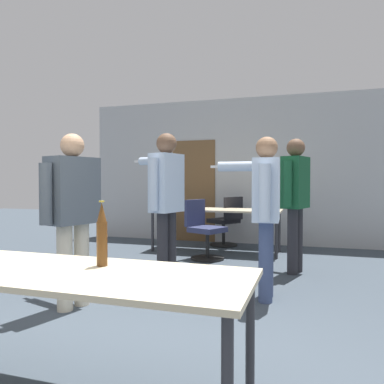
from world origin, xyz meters
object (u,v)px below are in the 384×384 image
at_px(office_chair_far_left, 226,223).
at_px(office_chair_mid_tucked, 204,231).
at_px(person_right_polo, 72,204).
at_px(beer_bottle, 102,235).
at_px(person_near_casual, 294,192).
at_px(person_center_tall, 166,193).
at_px(person_left_plaid, 265,202).

bearing_deg(office_chair_far_left, office_chair_mid_tucked, -150.95).
xyz_separation_m(person_right_polo, beer_bottle, (1.06, -1.23, -0.08)).
height_order(person_near_casual, person_right_polo, person_near_casual).
height_order(person_center_tall, beer_bottle, person_center_tall).
distance_m(person_right_polo, office_chair_far_left, 3.90).
distance_m(person_near_casual, person_center_tall, 1.77).
xyz_separation_m(person_center_tall, office_chair_mid_tucked, (0.02, 1.58, -0.65)).
bearing_deg(office_chair_far_left, person_near_casual, -109.51).
bearing_deg(person_center_tall, person_left_plaid, -85.48).
relative_size(person_center_tall, office_chair_far_left, 1.91).
relative_size(person_near_casual, person_right_polo, 1.07).
relative_size(person_left_plaid, office_chair_far_left, 1.80).
xyz_separation_m(person_near_casual, office_chair_mid_tucked, (-1.39, 0.51, -0.65)).
bearing_deg(person_right_polo, person_near_casual, -27.56).
bearing_deg(beer_bottle, person_left_plaid, 71.52).
distance_m(person_left_plaid, office_chair_far_left, 3.21).
bearing_deg(office_chair_mid_tucked, person_center_tall, 23.72).
bearing_deg(office_chair_far_left, beer_bottle, -142.10).
bearing_deg(beer_bottle, person_right_polo, 130.90).
relative_size(office_chair_far_left, office_chair_mid_tucked, 1.01).
height_order(person_center_tall, office_chair_mid_tucked, person_center_tall).
bearing_deg(person_left_plaid, person_right_polo, 112.09).
bearing_deg(person_near_casual, office_chair_far_left, 55.11).
bearing_deg(person_near_casual, person_center_tall, 145.58).
height_order(person_left_plaid, office_chair_far_left, person_left_plaid).
distance_m(office_chair_far_left, beer_bottle, 5.05).
xyz_separation_m(office_chair_far_left, beer_bottle, (0.36, -5.02, 0.48)).
bearing_deg(person_center_tall, beer_bottle, -154.41).
xyz_separation_m(person_center_tall, beer_bottle, (0.49, -2.22, -0.17)).
bearing_deg(person_left_plaid, office_chair_mid_tucked, 30.30).
height_order(person_left_plaid, person_near_casual, person_near_casual).
bearing_deg(person_center_tall, person_near_casual, -39.57).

